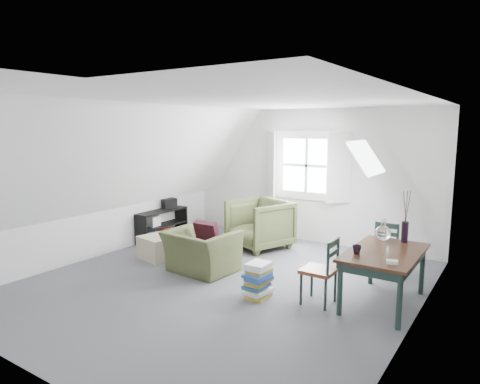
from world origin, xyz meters
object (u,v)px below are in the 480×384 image
Objects in this scene: magazine_stack at (258,280)px; media_shelf at (160,227)px; armchair_near at (202,271)px; ottoman at (160,247)px; armchair_far at (259,248)px; dining_chair_near at (321,270)px; dining_table at (384,258)px; dining_chair_far at (388,247)px.

media_shelf is at bearing 155.95° from magazine_stack.
ottoman is (-0.99, 0.14, 0.19)m from armchair_near.
dining_chair_near is (1.91, -1.71, 0.44)m from armchair_far.
magazine_stack is at bearing -57.60° from dining_chair_near.
magazine_stack is at bearing 166.96° from armchair_near.
dining_table is at bearing -5.94° from armchair_far.
dining_table reaches higher than armchair_near.
media_shelf is at bearing -141.43° from armchair_far.
dining_chair_near is at bearing 18.70° from magazine_stack.
ottoman is 3.63m from dining_table.
media_shelf is at bearing -92.54° from dining_chair_near.
dining_table is at bearing 96.08° from dining_chair_far.
armchair_near is 2.70m from dining_table.
magazine_stack is at bearing 50.81° from dining_chair_far.
armchair_far is 2.00m from media_shelf.
dining_chair_near is 0.82m from magazine_stack.
dining_table is at bearing 2.66° from ottoman.
dining_chair_far is 4.24m from media_shelf.
dining_table is 1.61× the size of dining_chair_near.
media_shelf reaches higher than armchair_near.
magazine_stack is (-1.16, -1.76, -0.20)m from dining_chair_far.
media_shelf is 2.53× the size of magazine_stack.
ottoman is 0.42× the size of dining_table.
media_shelf is at bearing -0.33° from dining_chair_far.
dining_chair_far is at bearing 178.40° from dining_chair_near.
dining_table is at bearing 26.00° from magazine_stack.
armchair_near is 1.19× the size of dining_chair_far.
dining_chair_near is (2.97, -0.26, 0.25)m from ottoman.
armchair_near is at bearing 163.07° from magazine_stack.
ottoman is 0.68× the size of dining_chair_near.
armchair_far is 2.14× the size of magazine_stack.
media_shelf reaches higher than ottoman.
armchair_far is 0.72× the size of dining_table.
armchair_near is at bearing -7.88° from ottoman.
dining_table reaches higher than ottoman.
ottoman is 2.99m from dining_chair_near.
dining_chair_near is at bearing -150.81° from dining_table.
dining_chair_far is (2.32, -0.20, 0.43)m from armchair_far.
dining_chair_far is at bearing -145.98° from armchair_near.
media_shelf is (-4.44, 0.68, -0.32)m from dining_table.
dining_chair_near is 1.86× the size of magazine_stack.
dining_chair_far is (-0.23, 1.08, -0.16)m from dining_table.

